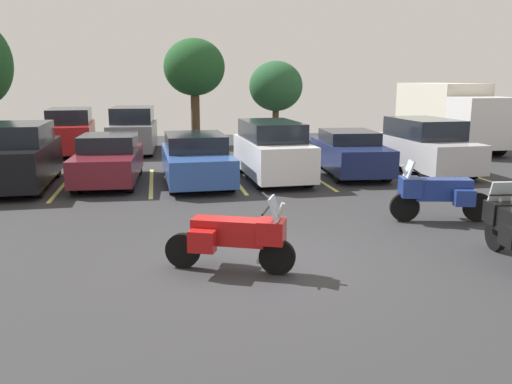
{
  "coord_description": "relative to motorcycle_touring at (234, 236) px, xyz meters",
  "views": [
    {
      "loc": [
        -1.82,
        -8.92,
        3.26
      ],
      "look_at": [
        0.24,
        2.18,
        0.84
      ],
      "focal_mm": 37.57,
      "sensor_mm": 36.0,
      "label": 1
    }
  ],
  "objects": [
    {
      "name": "ground",
      "position": [
        0.6,
        0.29,
        -0.68
      ],
      "size": [
        44.0,
        44.0,
        0.1
      ],
      "primitive_type": "cube",
      "color": "#2D2D30"
    },
    {
      "name": "motorcycle_touring",
      "position": [
        0.0,
        0.0,
        0.0
      ],
      "size": [
        2.16,
        1.22,
        1.34
      ],
      "color": "black",
      "rests_on": "ground"
    },
    {
      "name": "motorcycle_third",
      "position": [
        5.06,
        2.37,
        0.05
      ],
      "size": [
        2.33,
        1.03,
        1.42
      ],
      "color": "black",
      "rests_on": "ground"
    },
    {
      "name": "parking_stripes",
      "position": [
        -0.12,
        8.34,
        -0.63
      ],
      "size": [
        18.83,
        4.88,
        0.01
      ],
      "color": "#EAE066",
      "rests_on": "ground"
    },
    {
      "name": "car_black",
      "position": [
        -5.35,
        8.27,
        0.31
      ],
      "size": [
        1.95,
        4.57,
        1.92
      ],
      "color": "black",
      "rests_on": "ground"
    },
    {
      "name": "car_maroon",
      "position": [
        -2.74,
        8.5,
        0.1
      ],
      "size": [
        2.02,
        4.39,
        1.51
      ],
      "color": "maroon",
      "rests_on": "ground"
    },
    {
      "name": "car_blue",
      "position": [
        -0.04,
        8.1,
        0.12
      ],
      "size": [
        2.07,
        4.75,
        1.53
      ],
      "color": "#2D519E",
      "rests_on": "ground"
    },
    {
      "name": "car_white",
      "position": [
        2.43,
        8.2,
        0.31
      ],
      "size": [
        1.92,
        4.44,
        1.87
      ],
      "color": "white",
      "rests_on": "ground"
    },
    {
      "name": "car_navy",
      "position": [
        5.25,
        8.66,
        0.11
      ],
      "size": [
        2.14,
        4.58,
        1.48
      ],
      "color": "navy",
      "rests_on": "ground"
    },
    {
      "name": "car_silver",
      "position": [
        7.99,
        8.67,
        0.28
      ],
      "size": [
        2.01,
        4.86,
        1.86
      ],
      "color": "#B7B7BC",
      "rests_on": "ground"
    },
    {
      "name": "car_far_red",
      "position": [
        -4.92,
        15.75,
        0.33
      ],
      "size": [
        2.12,
        4.7,
        1.94
      ],
      "color": "maroon",
      "rests_on": "ground"
    },
    {
      "name": "car_far_grey",
      "position": [
        -2.24,
        15.68,
        0.34
      ],
      "size": [
        2.07,
        4.67,
        1.99
      ],
      "color": "slate",
      "rests_on": "ground"
    },
    {
      "name": "box_truck",
      "position": [
        12.11,
        14.26,
        0.95
      ],
      "size": [
        2.26,
        6.81,
        2.99
      ],
      "color": "silver",
      "rests_on": "ground"
    },
    {
      "name": "tree_far_right",
      "position": [
        0.66,
        17.68,
        3.07
      ],
      "size": [
        2.92,
        2.92,
        5.09
      ],
      "color": "#4C3823",
      "rests_on": "ground"
    },
    {
      "name": "tree_left",
      "position": [
        4.84,
        18.54,
        2.18
      ],
      "size": [
        2.73,
        2.73,
        4.09
      ],
      "color": "#4C3823",
      "rests_on": "ground"
    }
  ]
}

